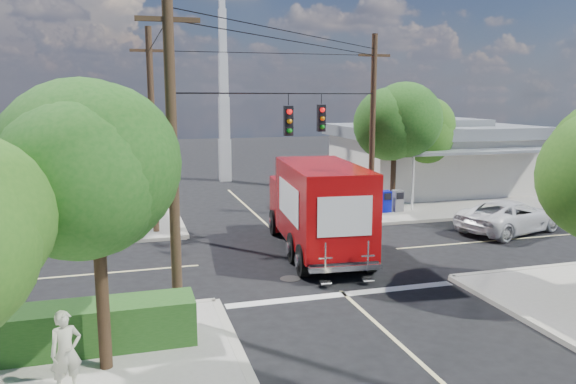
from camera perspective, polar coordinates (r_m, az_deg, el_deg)
name	(u,v)px	position (r m, az deg, el deg)	size (l,w,h in m)	color
ground	(302,257)	(21.75, 1.48, -6.59)	(120.00, 120.00, 0.00)	black
sidewalk_ne	(416,194)	(35.78, 12.87, -0.19)	(14.12, 14.12, 0.14)	gray
sidewalk_nw	(37,214)	(31.67, -24.10, -2.10)	(14.12, 14.12, 0.14)	gray
road_markings	(315,268)	(20.42, 2.75, -7.69)	(32.00, 32.00, 0.01)	beige
building_ne	(432,155)	(37.20, 14.38, 3.63)	(11.80, 10.20, 4.50)	silver
building_nw	(16,170)	(33.06, -25.93, 2.02)	(10.80, 10.20, 4.30)	beige
radio_tower	(224,102)	(40.46, -6.53, 9.06)	(0.80, 0.80, 17.00)	silver
tree_sw_front	(96,183)	(12.48, -18.93, 0.91)	(3.88, 3.78, 6.03)	#422D1C
tree_ne_front	(395,122)	(29.92, 10.86, 7.02)	(4.21, 4.14, 6.66)	#422D1C
tree_ne_back	(419,130)	(33.11, 13.13, 6.19)	(3.77, 3.66, 5.82)	#422D1C
palm_nw_front	(98,119)	(27.42, -18.73, 7.01)	(3.01, 3.08, 5.59)	#422D1C
palm_nw_back	(56,126)	(29.08, -22.53, 6.18)	(3.01, 3.08, 5.19)	#422D1C
utility_poles	(252,133)	(22.05, -3.69, 5.98)	(12.00, 10.68, 9.00)	#473321
picket_fence	(74,316)	(15.35, -20.92, -11.72)	(5.94, 0.06, 1.00)	silver
hedge_sw	(62,330)	(14.63, -21.97, -12.84)	(6.20, 1.20, 1.10)	#1E4916
vending_boxes	(385,201)	(29.58, 9.87, -0.94)	(1.90, 0.50, 1.10)	#B2221D
delivery_truck	(317,207)	(21.95, 3.00, -1.55)	(3.34, 8.49, 3.59)	black
parked_car	(510,216)	(27.34, 21.61, -2.27)	(2.46, 5.33, 1.48)	silver
pedestrian	(66,352)	(12.67, -21.64, -14.87)	(0.63, 0.42, 1.73)	beige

